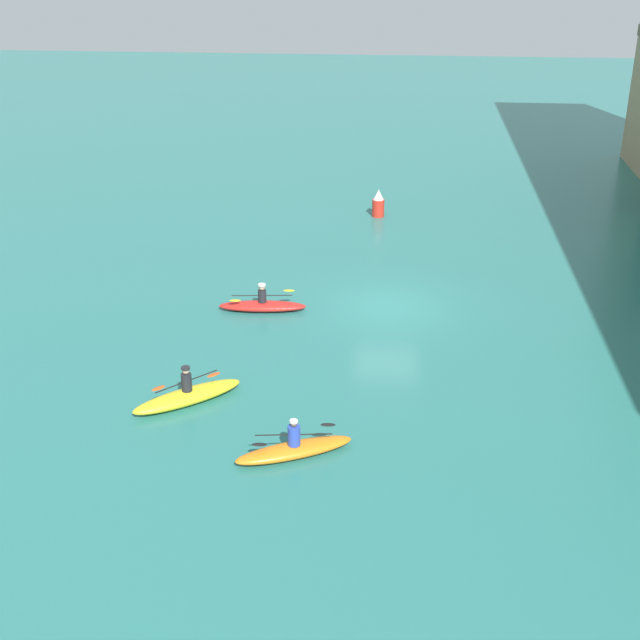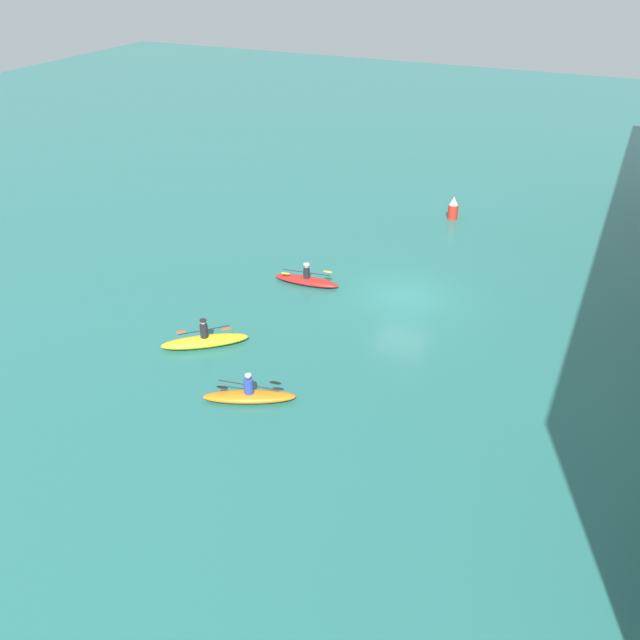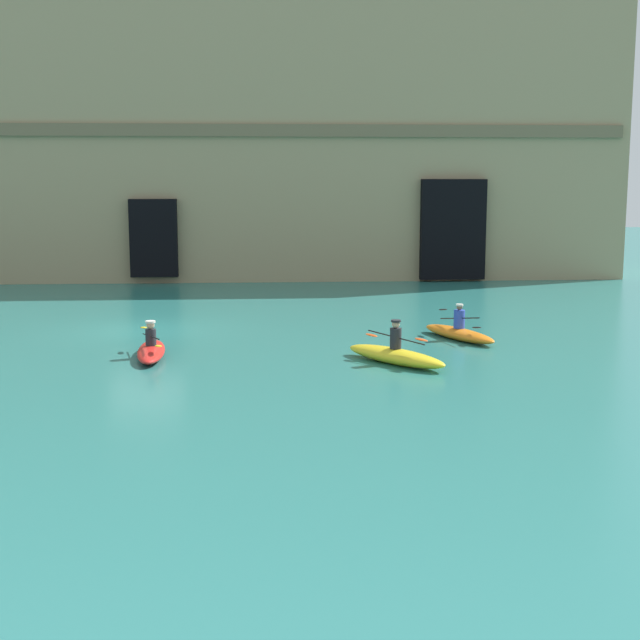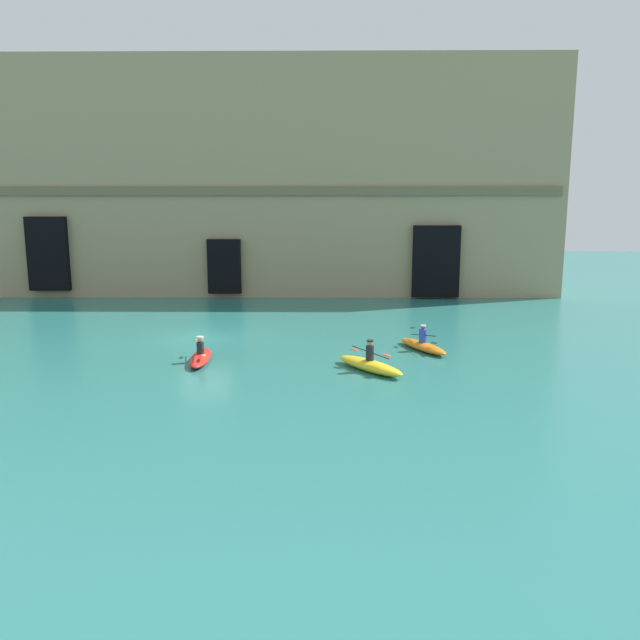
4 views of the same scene
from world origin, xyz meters
name	(u,v)px [view 4 (image 4 of 4)]	position (x,y,z in m)	size (l,w,h in m)	color
ground_plane	(205,338)	(0.00, 0.00, 0.00)	(120.00, 120.00, 0.00)	#28706B
cliff_bluff	(242,181)	(-0.31, 16.97, 8.15)	(45.21, 7.24, 16.36)	#9E8966
kayak_orange	(423,345)	(10.22, -2.47, 0.23)	(2.13, 3.40, 1.15)	orange
kayak_red	(201,357)	(0.73, -4.70, 0.22)	(0.98, 3.31, 1.07)	red
kayak_yellow	(370,365)	(7.63, -6.04, 0.25)	(2.84, 3.35, 1.24)	yellow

